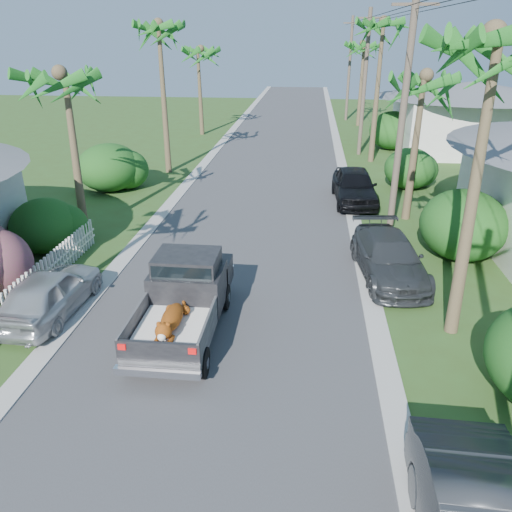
# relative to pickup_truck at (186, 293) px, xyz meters

# --- Properties ---
(ground) EXTENTS (120.00, 120.00, 0.00)m
(ground) POSITION_rel_pickup_truck_xyz_m (0.95, -5.35, -1.01)
(ground) COLOR #324C1C
(ground) RESTS_ON ground
(road) EXTENTS (8.00, 100.00, 0.02)m
(road) POSITION_rel_pickup_truck_xyz_m (0.95, 19.65, -1.00)
(road) COLOR #38383A
(road) RESTS_ON ground
(curb_left) EXTENTS (0.60, 100.00, 0.06)m
(curb_left) POSITION_rel_pickup_truck_xyz_m (-3.35, 19.65, -0.98)
(curb_left) COLOR #A5A39E
(curb_left) RESTS_ON ground
(curb_right) EXTENTS (0.60, 100.00, 0.06)m
(curb_right) POSITION_rel_pickup_truck_xyz_m (5.25, 19.65, -0.98)
(curb_right) COLOR #A5A39E
(curb_right) RESTS_ON ground
(pickup_truck) EXTENTS (1.98, 5.12, 2.06)m
(pickup_truck) POSITION_rel_pickup_truck_xyz_m (0.00, 0.00, 0.00)
(pickup_truck) COLOR black
(pickup_truck) RESTS_ON ground
(parked_car_rm) EXTENTS (2.48, 4.96, 1.38)m
(parked_car_rm) POSITION_rel_pickup_truck_xyz_m (5.95, 3.72, -0.32)
(parked_car_rm) COLOR #303335
(parked_car_rm) RESTS_ON ground
(parked_car_rf) EXTENTS (2.14, 4.84, 1.62)m
(parked_car_rf) POSITION_rel_pickup_truck_xyz_m (5.42, 11.84, -0.20)
(parked_car_rf) COLOR black
(parked_car_rf) RESTS_ON ground
(parked_car_ln) EXTENTS (1.78, 4.11, 1.38)m
(parked_car_ln) POSITION_rel_pickup_truck_xyz_m (-4.05, 0.19, -0.32)
(parked_car_ln) COLOR #B8BBBF
(parked_car_ln) RESTS_ON ground
(palm_l_b) EXTENTS (4.40, 4.40, 7.40)m
(palm_l_b) POSITION_rel_pickup_truck_xyz_m (-5.85, 6.65, 5.14)
(palm_l_b) COLOR brown
(palm_l_b) RESTS_ON ground
(palm_l_c) EXTENTS (4.40, 4.40, 9.20)m
(palm_l_c) POSITION_rel_pickup_truck_xyz_m (-5.05, 16.65, 6.90)
(palm_l_c) COLOR brown
(palm_l_c) RESTS_ON ground
(palm_l_d) EXTENTS (4.40, 4.40, 7.70)m
(palm_l_d) POSITION_rel_pickup_truck_xyz_m (-5.55, 28.65, 5.43)
(palm_l_d) COLOR brown
(palm_l_d) RESTS_ON ground
(palm_r_a) EXTENTS (4.40, 4.40, 8.70)m
(palm_r_a) POSITION_rel_pickup_truck_xyz_m (7.25, 0.65, 6.41)
(palm_r_a) COLOR brown
(palm_r_a) RESTS_ON ground
(palm_r_b) EXTENTS (4.40, 4.40, 7.20)m
(palm_r_b) POSITION_rel_pickup_truck_xyz_m (7.55, 9.65, 4.94)
(palm_r_b) COLOR brown
(palm_r_b) RESTS_ON ground
(palm_r_c) EXTENTS (4.40, 4.40, 9.40)m
(palm_r_c) POSITION_rel_pickup_truck_xyz_m (7.15, 20.65, 7.10)
(palm_r_c) COLOR brown
(palm_r_c) RESTS_ON ground
(palm_r_d) EXTENTS (4.40, 4.40, 8.00)m
(palm_r_d) POSITION_rel_pickup_truck_xyz_m (7.45, 34.65, 5.73)
(palm_r_d) COLOR brown
(palm_r_d) RESTS_ON ground
(shrub_l_c) EXTENTS (2.40, 2.64, 2.00)m
(shrub_l_c) POSITION_rel_pickup_truck_xyz_m (-6.45, 4.65, -0.01)
(shrub_l_c) COLOR #154C1A
(shrub_l_c) RESTS_ON ground
(shrub_l_d) EXTENTS (3.20, 3.52, 2.40)m
(shrub_l_d) POSITION_rel_pickup_truck_xyz_m (-7.05, 12.65, 0.19)
(shrub_l_d) COLOR #154C1A
(shrub_l_d) RESTS_ON ground
(shrub_r_b) EXTENTS (3.00, 3.30, 2.50)m
(shrub_r_b) POSITION_rel_pickup_truck_xyz_m (8.75, 5.65, 0.24)
(shrub_r_b) COLOR #154C1A
(shrub_r_b) RESTS_ON ground
(shrub_r_c) EXTENTS (2.60, 2.86, 2.10)m
(shrub_r_c) POSITION_rel_pickup_truck_xyz_m (8.45, 14.65, 0.04)
(shrub_r_c) COLOR #154C1A
(shrub_r_c) RESTS_ON ground
(shrub_r_d) EXTENTS (3.20, 3.52, 2.60)m
(shrub_r_d) POSITION_rel_pickup_truck_xyz_m (8.95, 24.65, 0.29)
(shrub_r_d) COLOR #154C1A
(shrub_r_d) RESTS_ON ground
(picket_fence) EXTENTS (0.10, 11.00, 1.00)m
(picket_fence) POSITION_rel_pickup_truck_xyz_m (-5.05, 0.15, -0.51)
(picket_fence) COLOR white
(picket_fence) RESTS_ON ground
(house_right_far) EXTENTS (9.00, 8.00, 4.60)m
(house_right_far) POSITION_rel_pickup_truck_xyz_m (13.95, 24.65, 1.11)
(house_right_far) COLOR silver
(house_right_far) RESTS_ON ground
(utility_pole_b) EXTENTS (1.60, 0.26, 9.00)m
(utility_pole_b) POSITION_rel_pickup_truck_xyz_m (6.55, 7.65, 3.59)
(utility_pole_b) COLOR brown
(utility_pole_b) RESTS_ON ground
(utility_pole_c) EXTENTS (1.60, 0.26, 9.00)m
(utility_pole_c) POSITION_rel_pickup_truck_xyz_m (6.55, 22.65, 3.59)
(utility_pole_c) COLOR brown
(utility_pole_c) RESTS_ON ground
(utility_pole_d) EXTENTS (1.60, 0.26, 9.00)m
(utility_pole_d) POSITION_rel_pickup_truck_xyz_m (6.55, 37.65, 3.59)
(utility_pole_d) COLOR brown
(utility_pole_d) RESTS_ON ground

